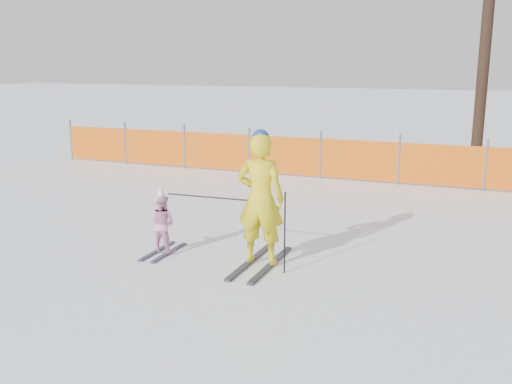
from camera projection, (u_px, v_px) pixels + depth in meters
ground at (244, 263)px, 8.63m from camera, size 120.00×120.00×0.00m
adult at (260, 199)px, 8.35m from camera, size 0.75×1.67×2.04m
child at (162, 223)px, 9.00m from camera, size 0.46×1.02×1.10m
ski_poles at (243, 213)px, 8.38m from camera, size 1.98×0.22×1.20m
safety_fence at (292, 156)px, 15.08m from camera, size 14.55×0.06×1.25m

